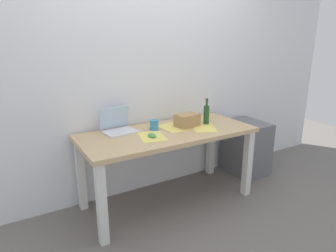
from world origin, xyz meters
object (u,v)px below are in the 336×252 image
beer_bottle (206,114)px  computer_mouse (152,135)px  laptop_left (118,127)px  desk (168,141)px  coffee_mug (154,125)px  filing_cabinet (246,147)px  cardboard_box (187,120)px

beer_bottle → computer_mouse: bearing=-171.7°
laptop_left → beer_bottle: beer_bottle is taller
desk → coffee_mug: coffee_mug is taller
beer_bottle → filing_cabinet: (0.69, 0.10, -0.52)m
filing_cabinet → coffee_mug: bearing=-179.7°
desk → cardboard_box: cardboard_box is taller
cardboard_box → desk: bearing=-170.8°
computer_mouse → coffee_mug: coffee_mug is taller
computer_mouse → filing_cabinet: 1.43m
cardboard_box → filing_cabinet: cardboard_box is taller
computer_mouse → laptop_left: bearing=121.3°
cardboard_box → coffee_mug: bearing=168.6°
filing_cabinet → beer_bottle: bearing=-171.9°
cardboard_box → filing_cabinet: bearing=4.6°
desk → cardboard_box: (0.24, 0.04, 0.16)m
laptop_left → beer_bottle: (0.86, -0.20, 0.05)m
beer_bottle → coffee_mug: beer_bottle is taller
beer_bottle → filing_cabinet: size_ratio=0.42×
cardboard_box → coffee_mug: size_ratio=2.40×
beer_bottle → computer_mouse: (-0.66, -0.10, -0.08)m
laptop_left → cardboard_box: 0.67m
laptop_left → beer_bottle: size_ratio=1.19×
desk → computer_mouse: 0.26m
desk → cardboard_box: bearing=9.2°
computer_mouse → cardboard_box: cardboard_box is taller
laptop_left → computer_mouse: bearing=-56.8°
cardboard_box → filing_cabinet: size_ratio=0.37×
beer_bottle → coffee_mug: bearing=170.4°
laptop_left → coffee_mug: 0.33m
cardboard_box → coffee_mug: cardboard_box is taller
computer_mouse → coffee_mug: (0.12, 0.19, 0.03)m
desk → computer_mouse: size_ratio=16.36×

